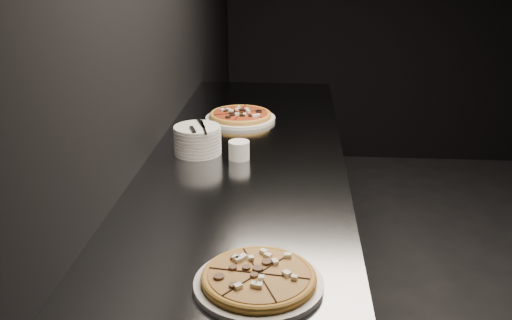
# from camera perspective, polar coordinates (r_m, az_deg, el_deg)

# --- Properties ---
(wall_left) EXTENTS (0.02, 5.00, 2.80)m
(wall_left) POSITION_cam_1_polar(r_m,az_deg,el_deg) (2.11, -11.43, 12.85)
(wall_left) COLOR black
(wall_left) RESTS_ON floor
(counter) EXTENTS (0.74, 2.44, 0.92)m
(counter) POSITION_cam_1_polar(r_m,az_deg,el_deg) (2.36, -0.94, -10.19)
(counter) COLOR slate
(counter) RESTS_ON floor
(pizza_mushroom) EXTENTS (0.31, 0.31, 0.04)m
(pizza_mushroom) POSITION_cam_1_polar(r_m,az_deg,el_deg) (1.37, 0.28, -11.85)
(pizza_mushroom) COLOR silver
(pizza_mushroom) RESTS_ON counter
(pizza_tomato) EXTENTS (0.37, 0.37, 0.04)m
(pizza_tomato) POSITION_cam_1_polar(r_m,az_deg,el_deg) (2.61, -1.57, 4.42)
(pizza_tomato) COLOR silver
(pizza_tomato) RESTS_ON counter
(plate_stack) EXTENTS (0.18, 0.18, 0.11)m
(plate_stack) POSITION_cam_1_polar(r_m,az_deg,el_deg) (2.20, -5.87, 2.03)
(plate_stack) COLOR silver
(plate_stack) RESTS_ON counter
(cutlery) EXTENTS (0.06, 0.19, 0.01)m
(cutlery) POSITION_cam_1_polar(r_m,az_deg,el_deg) (2.17, -5.80, 3.31)
(cutlery) COLOR #B5B7BC
(cutlery) RESTS_ON plate_stack
(ramekin) EXTENTS (0.08, 0.08, 0.07)m
(ramekin) POSITION_cam_1_polar(r_m,az_deg,el_deg) (2.13, -1.71, 1.05)
(ramekin) COLOR silver
(ramekin) RESTS_ON counter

